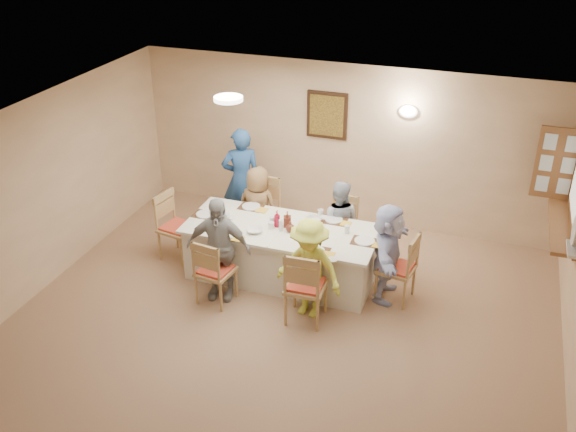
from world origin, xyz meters
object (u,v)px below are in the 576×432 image
(dining_table, at_px, (282,252))
(chair_back_left, at_px, (261,212))
(chair_right_end, at_px, (397,267))
(caregiver, at_px, (242,179))
(diner_right_end, at_px, (387,252))
(chair_front_left, at_px, (215,270))
(chair_front_right, at_px, (306,285))
(chair_back_right, at_px, (340,228))
(diner_front_right, at_px, (309,269))
(diner_back_left, at_px, (258,208))
(condiment_ketchup, at_px, (277,219))
(diner_front_left, at_px, (218,248))
(chair_left_end, at_px, (178,227))
(diner_back_right, at_px, (338,222))

(dining_table, bearing_deg, chair_back_left, 126.87)
(chair_right_end, bearing_deg, dining_table, -81.01)
(caregiver, bearing_deg, diner_right_end, 125.46)
(caregiver, bearing_deg, chair_front_left, 73.42)
(chair_front_left, relative_size, chair_front_right, 0.92)
(chair_back_right, bearing_deg, diner_front_right, -84.99)
(diner_back_left, height_order, diner_front_right, diner_front_right)
(chair_back_right, bearing_deg, chair_right_end, -35.09)
(chair_right_end, bearing_deg, condiment_ketchup, -81.67)
(chair_back_left, relative_size, chair_right_end, 1.05)
(chair_front_right, xyz_separation_m, caregiver, (-1.65, 1.95, 0.30))
(chair_back_left, bearing_deg, diner_front_left, -87.16)
(diner_front_left, bearing_deg, diner_back_left, 81.33)
(diner_front_left, height_order, caregiver, caregiver)
(dining_table, height_order, chair_left_end, chair_left_end)
(chair_front_right, bearing_deg, condiment_ketchup, -53.09)
(caregiver, relative_size, condiment_ketchup, 7.10)
(chair_front_left, relative_size, diner_front_left, 0.66)
(chair_back_right, xyz_separation_m, condiment_ketchup, (-0.67, -0.78, 0.43))
(chair_front_left, xyz_separation_m, diner_front_right, (1.20, 0.12, 0.19))
(diner_back_right, bearing_deg, diner_back_left, -2.49)
(dining_table, relative_size, diner_front_left, 1.80)
(chair_back_left, distance_m, chair_right_end, 2.29)
(caregiver, bearing_deg, diner_back_right, 134.52)
(dining_table, bearing_deg, chair_front_right, -53.13)
(diner_front_right, distance_m, diner_right_end, 1.07)
(caregiver, bearing_deg, chair_back_left, 112.55)
(diner_back_right, height_order, condiment_ketchup, diner_back_right)
(chair_left_end, bearing_deg, caregiver, -13.13)
(dining_table, distance_m, caregiver, 1.61)
(chair_left_end, height_order, diner_front_right, diner_front_right)
(chair_right_end, bearing_deg, caregiver, -104.87)
(diner_back_left, height_order, condiment_ketchup, diner_back_left)
(chair_back_left, distance_m, condiment_ketchup, 1.02)
(chair_left_end, bearing_deg, diner_right_end, -79.63)
(chair_front_left, bearing_deg, diner_right_end, -150.35)
(chair_front_right, bearing_deg, chair_back_left, -55.37)
(diner_front_left, bearing_deg, condiment_ketchup, 43.95)
(diner_back_left, bearing_deg, chair_back_left, -85.43)
(chair_front_right, height_order, chair_right_end, chair_front_right)
(chair_front_right, relative_size, chair_right_end, 1.06)
(diner_front_left, distance_m, caregiver, 1.89)
(chair_front_left, distance_m, chair_front_right, 1.20)
(caregiver, bearing_deg, diner_front_right, 102.46)
(diner_front_left, distance_m, condiment_ketchup, 0.89)
(chair_front_left, distance_m, diner_front_left, 0.27)
(chair_back_right, xyz_separation_m, diner_right_end, (0.82, -0.80, 0.22))
(diner_front_left, relative_size, condiment_ketchup, 6.23)
(chair_right_end, height_order, diner_back_right, diner_back_right)
(diner_back_left, bearing_deg, chair_front_left, 94.57)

